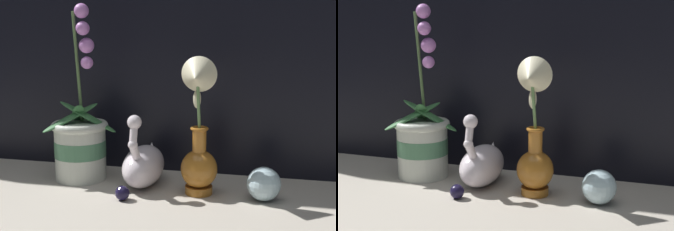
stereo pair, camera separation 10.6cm
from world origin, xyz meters
The scene contains 6 objects.
ground_plane centered at (0.00, 0.00, 0.00)m, with size 2.80×2.80×0.00m, color #BCB2A3.
orchid_potted_plant centered at (-0.23, 0.15, 0.10)m, with size 0.18×0.17×0.45m.
swan_figurine centered at (-0.05, 0.14, 0.06)m, with size 0.10×0.20×0.19m.
blue_vase centered at (0.09, 0.10, 0.13)m, with size 0.09×0.11×0.33m.
glass_sphere centered at (0.24, 0.10, 0.04)m, with size 0.08×0.08×0.08m.
glass_bauble centered at (-0.07, 0.02, 0.02)m, with size 0.03×0.03×0.03m.
Camera 2 is at (0.37, -0.91, 0.38)m, focal length 50.00 mm.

